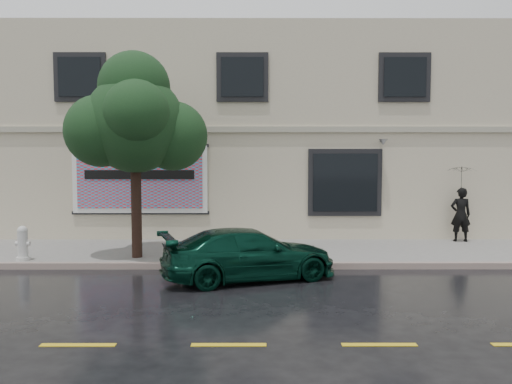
{
  "coord_description": "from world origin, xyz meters",
  "views": [
    {
      "loc": [
        0.38,
        -10.6,
        2.74
      ],
      "look_at": [
        0.41,
        2.2,
        1.84
      ],
      "focal_mm": 35.0,
      "sensor_mm": 36.0,
      "label": 1
    }
  ],
  "objects_px": {
    "car": "(249,254)",
    "pedestrian": "(461,215)",
    "street_tree": "(135,124)",
    "fire_hydrant": "(23,244)"
  },
  "relations": [
    {
      "from": "street_tree",
      "to": "fire_hydrant",
      "type": "xyz_separation_m",
      "value": [
        -2.77,
        -0.4,
        -3.0
      ]
    },
    {
      "from": "car",
      "to": "street_tree",
      "type": "relative_size",
      "value": 0.83
    },
    {
      "from": "pedestrian",
      "to": "street_tree",
      "type": "relative_size",
      "value": 0.35
    },
    {
      "from": "fire_hydrant",
      "to": "car",
      "type": "bearing_deg",
      "value": 8.38
    },
    {
      "from": "pedestrian",
      "to": "street_tree",
      "type": "xyz_separation_m",
      "value": [
        -9.38,
        -2.4,
        2.6
      ]
    },
    {
      "from": "car",
      "to": "pedestrian",
      "type": "xyz_separation_m",
      "value": [
        6.46,
        4.14,
        0.41
      ]
    },
    {
      "from": "car",
      "to": "pedestrian",
      "type": "bearing_deg",
      "value": -75.91
    },
    {
      "from": "car",
      "to": "pedestrian",
      "type": "distance_m",
      "value": 7.68
    },
    {
      "from": "street_tree",
      "to": "car",
      "type": "bearing_deg",
      "value": -30.69
    },
    {
      "from": "street_tree",
      "to": "fire_hydrant",
      "type": "relative_size",
      "value": 5.38
    }
  ]
}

